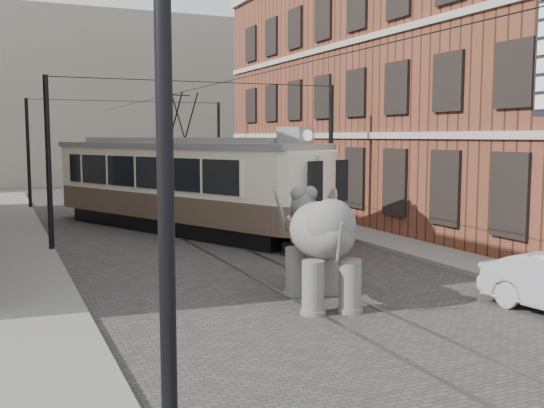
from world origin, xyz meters
name	(u,v)px	position (x,y,z in m)	size (l,w,h in m)	color
ground	(272,273)	(0.00, 0.00, 0.00)	(120.00, 120.00, 0.00)	#42403D
tram_rails	(272,273)	(0.00, 0.00, 0.01)	(1.54, 80.00, 0.02)	slate
sidewalk_right	(440,255)	(6.00, 0.00, 0.07)	(2.00, 60.00, 0.15)	slate
sidewalk_left	(34,293)	(-6.50, 0.00, 0.07)	(2.00, 60.00, 0.15)	slate
brick_building	(407,94)	(11.00, 9.00, 6.00)	(8.00, 26.00, 12.00)	brown
distant_block	(85,101)	(0.00, 40.00, 7.00)	(28.00, 10.00, 14.00)	gray
catenary	(211,164)	(-0.20, 5.00, 3.00)	(11.00, 30.20, 6.00)	black
tram	(178,163)	(-0.28, 9.17, 2.86)	(2.97, 14.40, 5.71)	#EEE5C1
elephant	(322,247)	(-0.25, -3.49, 1.35)	(2.43, 4.42, 2.70)	slate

